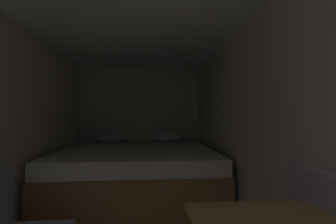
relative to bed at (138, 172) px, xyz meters
The scene contains 4 objects.
wall_back 1.25m from the bed, 90.00° to the left, with size 2.38×0.05×2.12m, color beige.
wall_right 1.87m from the bed, 48.02° to the right, with size 0.05×4.63×2.12m, color beige.
ceiling_slab 2.20m from the bed, 90.00° to the right, with size 2.38×4.63×0.05m, color white.
bed is the anchor object (origin of this frame).
Camera 1 is at (0.18, -0.12, 1.20)m, focal length 23.65 mm.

